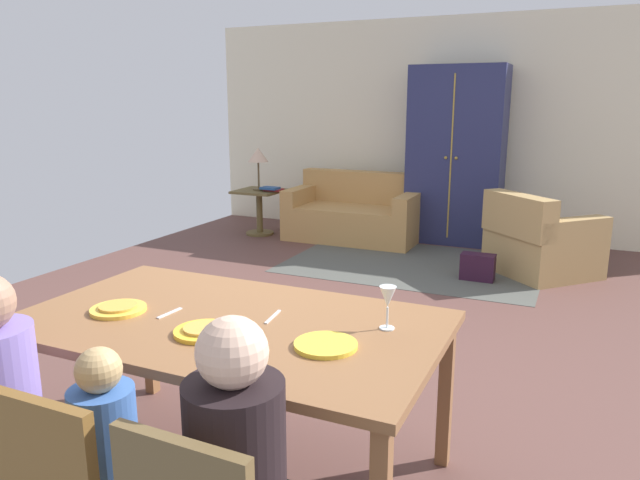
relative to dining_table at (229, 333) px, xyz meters
name	(u,v)px	position (x,y,z in m)	size (l,w,h in m)	color
ground_plane	(358,322)	(-0.17, 2.07, -0.71)	(6.66, 6.76, 0.02)	brown
back_wall	(456,129)	(-0.17, 5.50, 0.65)	(6.66, 0.10, 2.70)	#F0E6C4
dining_table	(229,333)	(0.00, 0.00, 0.00)	(1.86, 1.07, 0.76)	brown
plate_near_man	(118,309)	(-0.51, -0.12, 0.07)	(0.25, 0.25, 0.02)	yellow
pizza_near_man	(118,306)	(-0.51, -0.12, 0.09)	(0.17, 0.17, 0.01)	gold
plate_near_child	(204,331)	(0.00, -0.18, 0.07)	(0.25, 0.25, 0.02)	yellow
pizza_near_child	(204,328)	(0.00, -0.18, 0.09)	(0.17, 0.17, 0.01)	gold
plate_near_woman	(326,345)	(0.51, -0.10, 0.07)	(0.25, 0.25, 0.02)	yellow
wine_glass	(388,299)	(0.67, 0.18, 0.20)	(0.07, 0.07, 0.19)	silver
fork	(170,313)	(-0.28, -0.05, 0.07)	(0.02, 0.15, 0.01)	silver
knife	(273,317)	(0.17, 0.10, 0.07)	(0.01, 0.17, 0.01)	silver
person_man	(10,424)	(-0.51, -0.72, -0.18)	(0.30, 0.41, 1.11)	#313555
person_child	(115,479)	(0.00, -0.73, -0.26)	(0.22, 0.29, 0.92)	#293146
area_rug	(413,264)	(-0.22, 3.87, -0.69)	(2.60, 1.80, 0.01)	#4C4E48
couch	(355,215)	(-1.22, 4.73, -0.39)	(1.61, 0.86, 0.82)	tan
armchair	(539,243)	(1.01, 4.03, -0.38)	(1.21, 1.21, 0.82)	tan
armoire	(456,156)	(-0.07, 5.11, 0.35)	(1.10, 0.59, 2.10)	navy
side_table	(259,206)	(-2.44, 4.47, -0.32)	(0.56, 0.56, 0.58)	brown
table_lamp	(258,156)	(-2.44, 4.47, 0.31)	(0.26, 0.26, 0.54)	brown
book_lower	(274,190)	(-2.22, 4.48, -0.10)	(0.22, 0.16, 0.03)	maroon
book_upper	(270,188)	(-2.25, 4.42, -0.07)	(0.22, 0.16, 0.03)	#244B89
handbag	(478,267)	(0.50, 3.57, -0.57)	(0.32, 0.16, 0.26)	#2D1327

